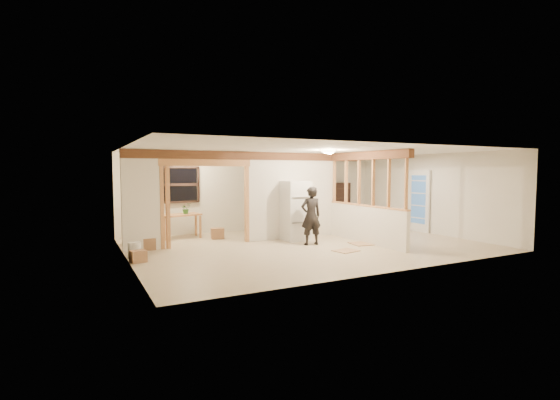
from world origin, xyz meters
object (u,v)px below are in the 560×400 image
woman (311,216)px  shop_vac (134,232)px  work_table (181,226)px  refrigerator (296,211)px  bookshelf (340,204)px

woman → shop_vac: (-4.18, 2.22, -0.45)m
woman → work_table: woman is taller
work_table → shop_vac: 1.41m
refrigerator → shop_vac: refrigerator is taller
refrigerator → woman: bearing=-89.3°
woman → shop_vac: 4.76m
shop_vac → refrigerator: bearing=-18.6°
woman → work_table: 3.90m
woman → work_table: bearing=-36.4°
refrigerator → shop_vac: bearing=161.4°
refrigerator → woman: size_ratio=1.08×
woman → bookshelf: bearing=-129.0°
refrigerator → bookshelf: refrigerator is taller
work_table → shop_vac: (-1.34, -0.42, -0.03)m
shop_vac → bookshelf: bookshelf is taller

